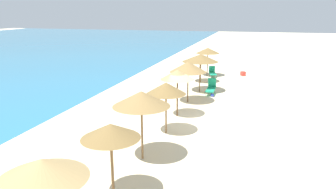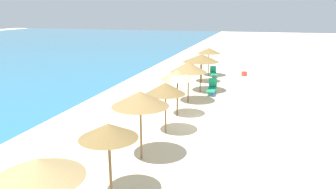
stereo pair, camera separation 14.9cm
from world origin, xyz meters
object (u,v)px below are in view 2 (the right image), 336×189
object	(u,v)px
beach_umbrella_1	(38,169)
lounge_chair_2	(214,72)
beach_umbrella_2	(108,131)
beach_umbrella_8	(202,57)
beach_umbrella_5	(177,75)
beach_umbrella_9	(209,51)
beach_ball	(213,95)
beach_umbrella_3	(140,99)
beach_umbrella_6	(189,67)
cooler_box	(244,74)
lounge_chair_0	(212,88)
beach_umbrella_7	(201,58)
beach_umbrella_4	(166,88)

from	to	relation	value
beach_umbrella_1	lounge_chair_2	xyz separation A→B (m)	(24.19, -0.72, -2.10)
beach_umbrella_2	beach_umbrella_8	distance (m)	18.40
beach_umbrella_5	beach_umbrella_9	size ratio (longest dim) A/B	1.04
beach_umbrella_2	beach_ball	distance (m)	14.02
beach_umbrella_3	beach_umbrella_6	xyz separation A→B (m)	(8.93, -0.04, -0.18)
cooler_box	beach_umbrella_2	bearing A→B (deg)	171.86
beach_umbrella_3	lounge_chair_0	bearing A→B (deg)	-6.06
beach_umbrella_7	beach_ball	bearing A→B (deg)	-136.78
beach_umbrella_5	beach_umbrella_1	bearing A→B (deg)	178.42
beach_umbrella_2	beach_umbrella_3	bearing A→B (deg)	0.83
beach_umbrella_1	beach_umbrella_2	size ratio (longest dim) A/B	1.06
beach_umbrella_4	cooler_box	world-z (taller)	beach_umbrella_4
lounge_chair_0	beach_ball	distance (m)	0.94
beach_umbrella_5	beach_ball	bearing A→B (deg)	-15.80
beach_umbrella_2	beach_umbrella_9	xyz separation A→B (m)	(21.26, 0.10, 0.07)
beach_umbrella_6	beach_umbrella_3	bearing A→B (deg)	179.77
beach_umbrella_4	beach_umbrella_6	size ratio (longest dim) A/B	0.95
beach_umbrella_8	beach_umbrella_9	bearing A→B (deg)	-2.78
beach_umbrella_2	lounge_chair_2	xyz separation A→B (m)	(21.20, -0.41, -1.95)
beach_umbrella_2	lounge_chair_0	distance (m)	14.80
beach_umbrella_1	cooler_box	size ratio (longest dim) A/B	6.11
beach_umbrella_2	beach_umbrella_5	size ratio (longest dim) A/B	0.94
beach_umbrella_9	lounge_chair_0	size ratio (longest dim) A/B	1.59
beach_umbrella_9	beach_umbrella_7	bearing A→B (deg)	-176.67
beach_umbrella_4	cooler_box	size ratio (longest dim) A/B	5.85
beach_umbrella_1	beach_umbrella_3	world-z (taller)	beach_umbrella_3
beach_umbrella_4	cooler_box	distance (m)	16.57
beach_umbrella_3	cooler_box	world-z (taller)	beach_umbrella_3
beach_umbrella_3	beach_umbrella_5	bearing A→B (deg)	-0.57
beach_umbrella_8	beach_ball	distance (m)	5.32
beach_umbrella_6	beach_umbrella_8	xyz separation A→B (m)	(6.48, 0.24, -0.23)
beach_umbrella_8	cooler_box	xyz separation A→B (m)	(3.83, -3.42, -1.98)
beach_ball	beach_umbrella_8	bearing A→B (deg)	19.69
beach_umbrella_2	beach_umbrella_8	world-z (taller)	beach_umbrella_2
beach_umbrella_2	beach_umbrella_6	size ratio (longest dim) A/B	0.93
beach_umbrella_9	beach_umbrella_3	bearing A→B (deg)	-179.81
beach_umbrella_1	beach_umbrella_3	xyz separation A→B (m)	(5.97, -0.27, 0.12)
beach_umbrella_6	beach_umbrella_1	bearing A→B (deg)	178.83
beach_umbrella_8	beach_ball	world-z (taller)	beach_umbrella_8
beach_umbrella_1	beach_umbrella_9	world-z (taller)	beach_umbrella_1
beach_umbrella_9	cooler_box	size ratio (longest dim) A/B	5.95
beach_umbrella_1	beach_umbrella_4	world-z (taller)	beach_umbrella_1
beach_umbrella_5	lounge_chair_2	bearing A→B (deg)	-1.84
beach_umbrella_3	beach_umbrella_7	distance (m)	12.02
beach_umbrella_6	cooler_box	world-z (taller)	beach_umbrella_6
beach_umbrella_6	beach_ball	world-z (taller)	beach_umbrella_6
beach_umbrella_6	beach_umbrella_8	size ratio (longest dim) A/B	1.14
beach_umbrella_4	beach_umbrella_6	bearing A→B (deg)	1.18
beach_umbrella_2	lounge_chair_0	size ratio (longest dim) A/B	1.54
beach_umbrella_7	lounge_chair_0	bearing A→B (deg)	-111.65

